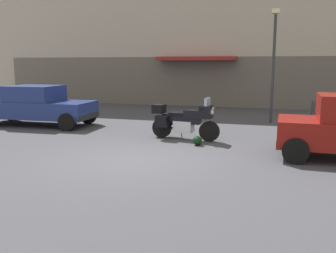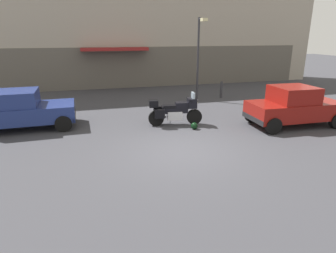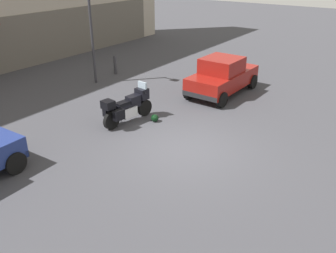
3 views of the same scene
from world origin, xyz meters
name	(u,v)px [view 2 (image 2 of 3)]	position (x,y,z in m)	size (l,w,h in m)	color
ground_plane	(183,151)	(0.00, 0.00, 0.00)	(80.00, 80.00, 0.00)	#38383D
building_facade_rear	(124,1)	(0.00, 13.42, 5.82)	(29.38, 3.40, 11.75)	#A89E8E
motorcycle	(174,111)	(0.54, 2.82, 0.62)	(2.26, 0.87, 1.36)	black
helmet	(194,126)	(1.15, 2.05, 0.14)	(0.28, 0.28, 0.28)	black
car_hatchback_near	(294,107)	(5.27, 1.45, 0.81)	(3.91, 1.87, 1.64)	maroon
car_sedan_far	(14,110)	(-5.71, 3.91, 0.78)	(4.62, 2.03, 1.56)	navy
streetlamp_curbside	(199,51)	(3.19, 7.01, 2.76)	(0.28, 0.94, 4.50)	#2D2D33
bollard_curbside	(221,89)	(4.83, 7.38, 0.51)	(0.16, 0.16, 0.97)	#333338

